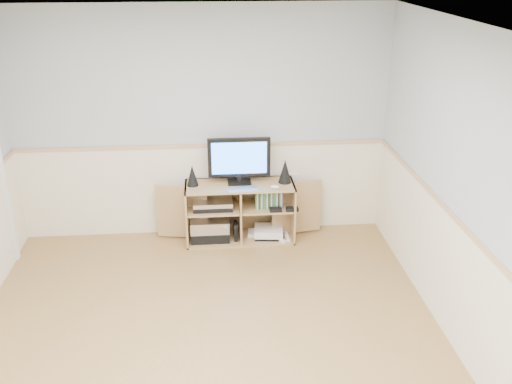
% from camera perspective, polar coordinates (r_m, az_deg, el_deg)
% --- Properties ---
extents(room, '(4.04, 4.54, 2.54)m').
position_cam_1_polar(room, '(4.15, -6.24, -2.07)').
color(room, '#AF7F4D').
rests_on(room, ground).
extents(media_cabinet, '(1.83, 0.44, 0.65)m').
position_cam_1_polar(media_cabinet, '(6.28, -1.64, -1.75)').
color(media_cabinet, tan).
rests_on(media_cabinet, floor).
extents(monitor, '(0.66, 0.18, 0.50)m').
position_cam_1_polar(monitor, '(6.05, -1.70, 3.33)').
color(monitor, black).
rests_on(monitor, media_cabinet).
extents(speaker_left, '(0.12, 0.12, 0.23)m').
position_cam_1_polar(speaker_left, '(6.08, -6.39, 1.65)').
color(speaker_left, black).
rests_on(speaker_left, media_cabinet).
extents(speaker_right, '(0.14, 0.14, 0.26)m').
position_cam_1_polar(speaker_right, '(6.12, 2.92, 2.09)').
color(speaker_right, black).
rests_on(speaker_right, media_cabinet).
extents(keyboard, '(0.34, 0.18, 0.01)m').
position_cam_1_polar(keyboard, '(5.98, -1.32, 0.30)').
color(keyboard, white).
rests_on(keyboard, media_cabinet).
extents(mouse, '(0.11, 0.08, 0.04)m').
position_cam_1_polar(mouse, '(6.00, 1.91, 0.52)').
color(mouse, white).
rests_on(mouse, media_cabinet).
extents(av_components, '(0.51, 0.31, 0.47)m').
position_cam_1_polar(av_components, '(6.28, -4.48, -3.00)').
color(av_components, black).
rests_on(av_components, media_cabinet).
extents(game_consoles, '(0.46, 0.30, 0.11)m').
position_cam_1_polar(game_consoles, '(6.36, 1.15, -4.04)').
color(game_consoles, white).
rests_on(game_consoles, media_cabinet).
extents(game_cases, '(0.30, 0.14, 0.19)m').
position_cam_1_polar(game_cases, '(6.18, 1.29, -0.64)').
color(game_cases, '#3F8C3F').
rests_on(game_cases, media_cabinet).
extents(wall_outlet, '(0.12, 0.03, 0.12)m').
position_cam_1_polar(wall_outlet, '(6.40, 3.76, 1.30)').
color(wall_outlet, white).
rests_on(wall_outlet, wall_back).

